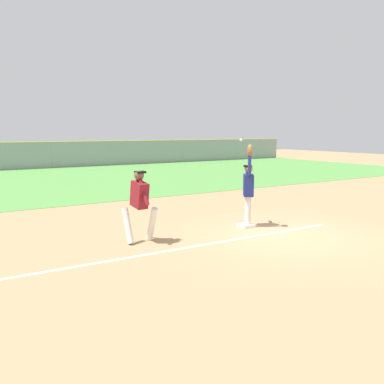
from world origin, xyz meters
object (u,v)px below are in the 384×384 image
Objects in this scene: parked_car_green at (40,156)px; fielder at (248,186)px; first_base at (246,225)px; parked_car_red at (93,154)px; runner at (140,201)px; baseball at (241,140)px.

fielder is at bearing -91.42° from parked_car_green.
parked_car_green is at bearing 89.60° from first_base.
parked_car_red is (4.39, 0.18, 0.00)m from parked_car_green.
runner is (-3.18, 0.08, 0.96)m from first_base.
parked_car_red is (4.57, 25.81, 0.63)m from first_base.
fielder is 30.81× the size of baseball.
fielder is 1.30m from baseball.
fielder is 1.33× the size of runner.
parked_car_red is (4.57, 25.52, -1.72)m from baseball.
parked_car_green is at bearing 89.60° from baseball.
baseball is at bearing -91.60° from parked_car_green.
parked_car_green is (0.18, 25.34, -1.72)m from baseball.
baseball is 25.40m from parked_car_green.
baseball reaches higher than parked_car_red.
runner is at bearing -98.69° from parked_car_green.
first_base is 2.37m from baseball.
fielder reaches higher than first_base.
parked_car_red is at bearing 1.17° from parked_car_green.
parked_car_red is at bearing -64.88° from fielder.
runner is 26.87m from parked_car_red.
baseball is (-0.08, 0.27, 1.27)m from fielder.
fielder reaches higher than runner.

